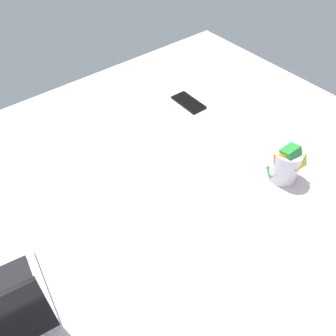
{
  "coord_description": "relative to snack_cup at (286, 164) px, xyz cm",
  "views": [
    {
      "loc": [
        40.87,
        60.0,
        102.65
      ],
      "look_at": [
        -7.55,
        0.0,
        24.0
      ],
      "focal_mm": 38.86,
      "sensor_mm": 36.0,
      "label": 1
    }
  ],
  "objects": [
    {
      "name": "bed_mattress",
      "position": [
        36.87,
        -21.26,
        -15.0
      ],
      "size": [
        180.0,
        140.0,
        18.0
      ],
      "primitive_type": "cube",
      "color": "silver",
      "rests_on": "ground"
    },
    {
      "name": "cell_phone",
      "position": [
        -3.23,
        -48.7,
        -5.6
      ],
      "size": [
        7.06,
        14.12,
        0.8
      ],
      "primitive_type": "cube",
      "rotation": [
        0.0,
        0.0,
        6.26
      ],
      "color": "black",
      "rests_on": "bed_mattress"
    },
    {
      "name": "snack_cup",
      "position": [
        0.0,
        0.0,
        0.0
      ],
      "size": [
        9.55,
        9.26,
        13.96
      ],
      "color": "silver",
      "rests_on": "bed_mattress"
    }
  ]
}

